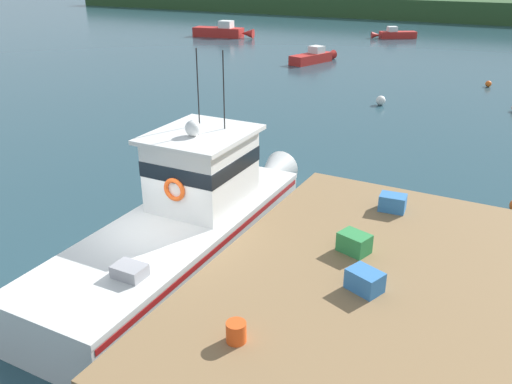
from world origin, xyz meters
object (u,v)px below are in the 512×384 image
main_fishing_boat (189,221)px  crate_single_far (354,243)px  moored_boat_far_left (395,34)px  crate_stack_mid_dock (393,203)px  moored_boat_mid_harbor (314,57)px  mooring_buoy_outer (488,84)px  bait_bucket (236,332)px  crate_single_by_cleat (365,281)px  moored_boat_outer_mooring (222,31)px  mooring_buoy_inshore (381,100)px

main_fishing_boat → crate_single_far: bearing=1.8°
main_fishing_boat → moored_boat_far_left: 42.07m
crate_stack_mid_dock → moored_boat_mid_harbor: bearing=116.3°
main_fishing_boat → mooring_buoy_outer: bearing=80.0°
bait_bucket → crate_stack_mid_dock: bearing=81.2°
crate_single_by_cleat → moored_boat_far_left: (-10.47, 42.74, -1.03)m
crate_stack_mid_dock → moored_boat_outer_mooring: bearing=127.2°
main_fishing_boat → crate_single_by_cleat: 4.70m
moored_boat_outer_mooring → mooring_buoy_outer: bearing=-24.3°
crate_single_by_cleat → mooring_buoy_outer: size_ratio=1.74×
moored_boat_mid_harbor → moored_boat_outer_mooring: bearing=146.3°
moored_boat_mid_harbor → mooring_buoy_outer: bearing=-12.3°
moored_boat_outer_mooring → moored_boat_far_left: 16.09m
crate_single_by_cleat → moored_boat_mid_harbor: 29.98m
moored_boat_outer_mooring → moored_boat_far_left: bearing=25.2°
crate_stack_mid_dock → crate_single_by_cleat: size_ratio=1.00×
crate_single_by_cleat → moored_boat_far_left: 44.01m
bait_bucket → moored_boat_outer_mooring: bait_bucket is taller
moored_boat_mid_harbor → moored_boat_outer_mooring: (-12.80, 8.54, 0.13)m
moored_boat_mid_harbor → moored_boat_outer_mooring: size_ratio=0.74×
crate_stack_mid_dock → bait_bucket: (-0.90, -5.79, -0.02)m
crate_stack_mid_dock → crate_single_by_cleat: 3.53m
crate_single_by_cleat → main_fishing_boat: bearing=166.6°
main_fishing_boat → mooring_buoy_outer: (4.16, 23.68, -0.83)m
crate_single_far → main_fishing_boat: bearing=-178.2°
main_fishing_boat → moored_boat_mid_harbor: 27.36m
moored_boat_outer_mooring → moored_boat_far_left: (14.56, 6.84, -0.15)m
crate_single_far → crate_single_by_cleat: size_ratio=1.00×
bait_bucket → moored_boat_mid_harbor: bait_bucket is taller
moored_boat_far_left → mooring_buoy_outer: size_ratio=11.41×
crate_stack_mid_dock → mooring_buoy_inshore: (-4.24, 14.27, -1.16)m
bait_bucket → moored_boat_outer_mooring: (-23.70, 38.17, -0.86)m
moored_boat_far_left → mooring_buoy_outer: moored_boat_far_left is taller
main_fishing_boat → bait_bucket: main_fishing_boat is taller
crate_single_far → mooring_buoy_inshore: (-4.07, 16.56, -1.17)m
moored_boat_far_left → main_fishing_boat: bearing=-81.9°
main_fishing_boat → bait_bucket: 4.68m
crate_stack_mid_dock → mooring_buoy_inshore: crate_stack_mid_dock is taller
crate_single_by_cleat → moored_boat_mid_harbor: (-12.23, 27.35, -1.01)m
main_fishing_boat → mooring_buoy_inshore: (-0.11, 16.69, -0.77)m
bait_bucket → mooring_buoy_inshore: 20.36m
bait_bucket → mooring_buoy_inshore: (-3.34, 20.06, -1.14)m
mooring_buoy_inshore → moored_boat_far_left: bearing=103.1°
moored_boat_outer_mooring → crate_stack_mid_dock: bearing=-52.8°
main_fishing_boat → mooring_buoy_inshore: 16.71m
bait_bucket → moored_boat_outer_mooring: size_ratio=0.06×
moored_boat_far_left → moored_boat_mid_harbor: bearing=-96.5°
crate_single_far → bait_bucket: size_ratio=1.76×
moored_boat_mid_harbor → moored_boat_far_left: 15.49m
mooring_buoy_inshore → crate_single_by_cleat: bearing=-75.3°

